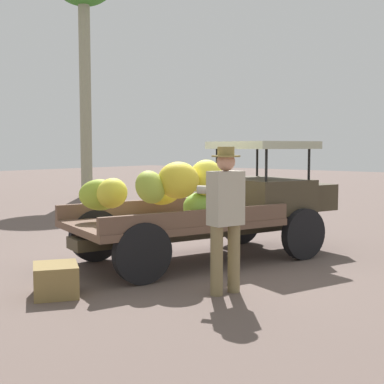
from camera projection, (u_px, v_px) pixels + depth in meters
The scene contains 4 objects.
ground_plane at pixel (206, 258), 8.35m from camera, with size 60.00×60.00×0.00m, color brown.
truck at pixel (220, 202), 8.24m from camera, with size 4.66×2.84×1.84m.
farmer at pixel (225, 211), 6.23m from camera, with size 0.54×0.50×1.75m.
wooden_crate at pixel (56, 280), 6.21m from camera, with size 0.57×0.50×0.37m, color olive.
Camera 1 is at (-6.50, -5.06, 1.75)m, focal length 49.30 mm.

